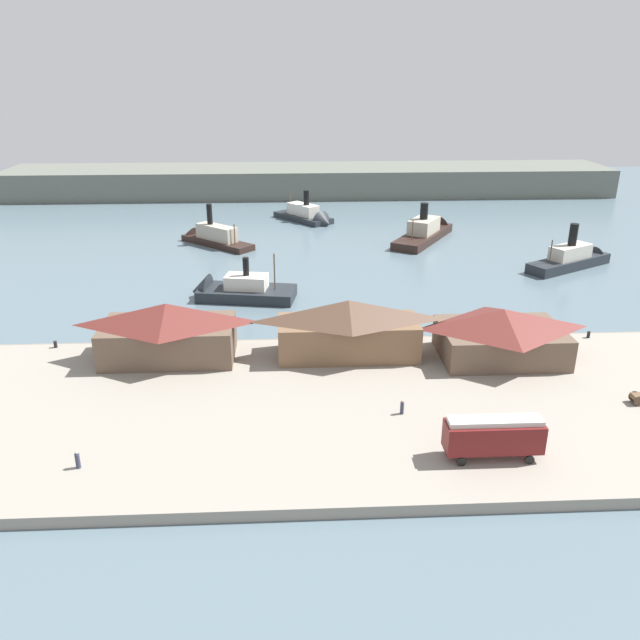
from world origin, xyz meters
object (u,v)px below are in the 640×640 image
at_px(ferry_shed_central_terminal, 168,331).
at_px(ferry_near_quay, 233,291).
at_px(street_tram, 494,435).
at_px(ferry_mid_harbor, 309,217).
at_px(ferry_shed_customs_shed, 502,333).
at_px(mooring_post_center_west, 588,335).
at_px(ferry_approaching_west, 428,231).
at_px(ferry_shed_east_terminal, 348,328).
at_px(ferry_outer_harbor, 575,258).
at_px(pedestrian_by_tram, 402,408).
at_px(pedestrian_standing_center, 78,460).
at_px(mooring_post_east, 55,344).
at_px(ferry_moored_west, 211,237).

xyz_separation_m(ferry_shed_central_terminal, ferry_near_quay, (6.13, 25.55, -3.66)).
distance_m(street_tram, ferry_mid_harbor, 106.31).
xyz_separation_m(ferry_shed_customs_shed, mooring_post_center_west, (14.31, 5.57, -2.91)).
height_order(mooring_post_center_west, ferry_approaching_west, ferry_approaching_west).
relative_size(ferry_shed_customs_shed, ferry_approaching_west, 0.64).
height_order(street_tram, ferry_near_quay, ferry_near_quay).
height_order(ferry_shed_east_terminal, ferry_mid_harbor, ferry_shed_east_terminal).
height_order(ferry_shed_central_terminal, ferry_outer_harbor, ferry_outer_harbor).
xyz_separation_m(ferry_approaching_west, ferry_near_quay, (-40.84, -38.37, -0.32)).
bearing_deg(pedestrian_by_tram, ferry_near_quay, 117.31).
distance_m(ferry_mid_harbor, ferry_outer_harbor, 64.61).
bearing_deg(street_tram, ferry_approaching_west, 82.01).
bearing_deg(pedestrian_standing_center, ferry_shed_east_terminal, 40.61).
distance_m(ferry_shed_east_terminal, ferry_shed_customs_shed, 19.55).
bearing_deg(mooring_post_east, ferry_shed_customs_shed, -5.83).
relative_size(pedestrian_standing_center, ferry_mid_harbor, 0.10).
bearing_deg(ferry_outer_harbor, ferry_mid_harbor, 140.78).
bearing_deg(ferry_outer_harbor, ferry_shed_customs_shed, -123.84).
bearing_deg(ferry_moored_west, mooring_post_center_west, -44.63).
height_order(ferry_shed_central_terminal, ferry_shed_east_terminal, ferry_shed_east_terminal).
relative_size(pedestrian_standing_center, ferry_approaching_west, 0.07).
bearing_deg(ferry_shed_east_terminal, ferry_shed_central_terminal, 178.86).
height_order(ferry_shed_customs_shed, street_tram, ferry_shed_customs_shed).
xyz_separation_m(pedestrian_by_tram, mooring_post_center_west, (29.34, 19.22, -0.30)).
distance_m(street_tram, pedestrian_standing_center, 39.13).
relative_size(ferry_moored_west, ferry_near_quay, 0.99).
distance_m(ferry_shed_customs_shed, ferry_moored_west, 76.89).
xyz_separation_m(ferry_shed_east_terminal, ferry_approaching_west, (24.02, 64.38, -3.43)).
relative_size(street_tram, ferry_near_quay, 0.51).
relative_size(ferry_shed_central_terminal, ferry_moored_west, 0.94).
bearing_deg(ferry_moored_west, ferry_shed_central_terminal, -88.62).
bearing_deg(street_tram, ferry_moored_west, 112.94).
relative_size(mooring_post_center_west, ferry_near_quay, 0.05).
distance_m(mooring_post_east, mooring_post_center_west, 72.61).
xyz_separation_m(ferry_shed_east_terminal, ferry_mid_harbor, (-2.20, 81.62, -3.72)).
bearing_deg(ferry_shed_central_terminal, ferry_outer_harbor, 29.65).
bearing_deg(ferry_approaching_west, ferry_outer_harbor, -44.73).
bearing_deg(mooring_post_east, ferry_near_quay, 44.53).
relative_size(ferry_mid_harbor, ferry_moored_west, 0.97).
height_order(street_tram, ferry_approaching_west, ferry_approaching_west).
height_order(ferry_shed_east_terminal, ferry_approaching_west, ferry_shed_east_terminal).
bearing_deg(pedestrian_by_tram, ferry_mid_harbor, 93.93).
xyz_separation_m(mooring_post_east, ferry_mid_harbor, (36.62, 77.24, -0.32)).
relative_size(ferry_shed_central_terminal, ferry_near_quay, 0.93).
distance_m(ferry_shed_central_terminal, ferry_moored_west, 61.14).
bearing_deg(pedestrian_standing_center, pedestrian_by_tram, 14.62).
relative_size(ferry_shed_east_terminal, pedestrian_by_tram, 11.09).
height_order(pedestrian_by_tram, ferry_near_quay, ferry_near_quay).
relative_size(street_tram, pedestrian_standing_center, 5.22).
xyz_separation_m(ferry_approaching_west, ferry_outer_harbor, (23.84, -23.62, 0.09)).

